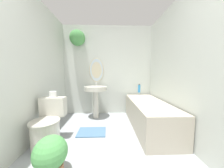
{
  "coord_description": "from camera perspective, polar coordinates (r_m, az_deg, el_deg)",
  "views": [
    {
      "loc": [
        0.0,
        -0.33,
        1.1
      ],
      "look_at": [
        0.07,
        1.72,
        0.92
      ],
      "focal_mm": 18.0,
      "sensor_mm": 36.0,
      "label": 1
    }
  ],
  "objects": [
    {
      "name": "shampoo_bottle",
      "position": [
        3.08,
        13.63,
        -2.24
      ],
      "size": [
        0.06,
        0.06,
        0.22
      ],
      "color": "#2D84C6",
      "rests_on": "bathtub"
    },
    {
      "name": "wall_left",
      "position": [
        2.11,
        -37.56,
        6.66
      ],
      "size": [
        0.06,
        2.9,
        2.4
      ],
      "color": "silver",
      "rests_on": "ground_plane"
    },
    {
      "name": "pedestal_sink",
      "position": [
        2.85,
        -8.31,
        -4.65
      ],
      "size": [
        0.55,
        0.55,
        0.89
      ],
      "color": "beige",
      "rests_on": "ground_plane"
    },
    {
      "name": "bathtub",
      "position": [
        2.53,
        17.96,
        -14.17
      ],
      "size": [
        0.66,
        1.65,
        0.61
      ],
      "color": "#B2A893",
      "rests_on": "ground_plane"
    },
    {
      "name": "bath_mat",
      "position": [
        2.34,
        -10.25,
        -22.83
      ],
      "size": [
        0.52,
        0.36,
        0.02
      ],
      "color": "#4C7093",
      "rests_on": "ground_plane"
    },
    {
      "name": "wall_back",
      "position": [
        3.13,
        -4.32,
        9.09
      ],
      "size": [
        2.49,
        0.39,
        2.4
      ],
      "color": "silver",
      "rests_on": "ground_plane"
    },
    {
      "name": "wall_right",
      "position": [
        2.11,
        33.42,
        6.87
      ],
      "size": [
        0.06,
        2.9,
        2.4
      ],
      "color": "silver",
      "rests_on": "ground_plane"
    },
    {
      "name": "toilet_paper_roll",
      "position": [
        2.13,
        -27.82,
        -4.68
      ],
      "size": [
        0.11,
        0.11,
        0.1
      ],
      "color": "white",
      "rests_on": "toilet"
    },
    {
      "name": "potted_plant",
      "position": [
        1.57,
        -28.69,
        -29.1
      ],
      "size": [
        0.35,
        0.35,
        0.44
      ],
      "color": "#9E6042",
      "rests_on": "ground_plane"
    },
    {
      "name": "toilet",
      "position": [
        2.08,
        -29.84,
        -18.33
      ],
      "size": [
        0.41,
        0.57,
        0.71
      ],
      "color": "beige",
      "rests_on": "ground_plane"
    }
  ]
}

